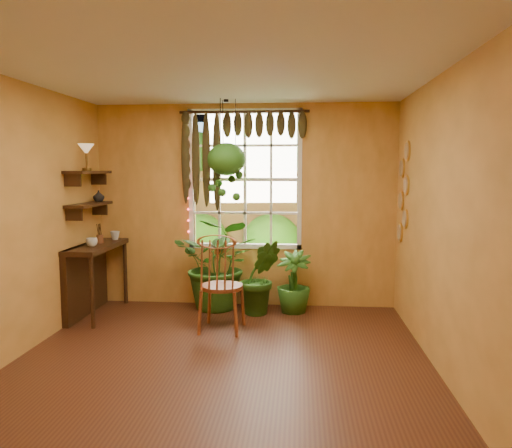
{
  "coord_description": "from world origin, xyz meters",
  "views": [
    {
      "loc": [
        0.74,
        -4.38,
        1.83
      ],
      "look_at": [
        0.25,
        1.15,
        1.23
      ],
      "focal_mm": 35.0,
      "sensor_mm": 36.0,
      "label": 1
    }
  ],
  "objects_px": {
    "windsor_chair": "(221,299)",
    "potted_plant_mid": "(260,277)",
    "potted_plant_left": "(220,263)",
    "counter_ledge": "(89,271)",
    "hanging_basket": "(227,162)"
  },
  "relations": [
    {
      "from": "windsor_chair",
      "to": "potted_plant_left",
      "type": "xyz_separation_m",
      "value": [
        -0.16,
        0.91,
        0.23
      ]
    },
    {
      "from": "windsor_chair",
      "to": "potted_plant_left",
      "type": "relative_size",
      "value": 1.07
    },
    {
      "from": "counter_ledge",
      "to": "potted_plant_mid",
      "type": "height_order",
      "value": "potted_plant_mid"
    },
    {
      "from": "windsor_chair",
      "to": "potted_plant_mid",
      "type": "relative_size",
      "value": 1.36
    },
    {
      "from": "counter_ledge",
      "to": "hanging_basket",
      "type": "xyz_separation_m",
      "value": [
        1.72,
        0.25,
        1.38
      ]
    },
    {
      "from": "potted_plant_mid",
      "to": "counter_ledge",
      "type": "bearing_deg",
      "value": -174.67
    },
    {
      "from": "potted_plant_left",
      "to": "hanging_basket",
      "type": "height_order",
      "value": "hanging_basket"
    },
    {
      "from": "windsor_chair",
      "to": "potted_plant_mid",
      "type": "height_order",
      "value": "windsor_chair"
    },
    {
      "from": "potted_plant_mid",
      "to": "potted_plant_left",
      "type": "bearing_deg",
      "value": 160.5
    },
    {
      "from": "potted_plant_left",
      "to": "hanging_basket",
      "type": "bearing_deg",
      "value": -49.56
    },
    {
      "from": "counter_ledge",
      "to": "potted_plant_left",
      "type": "xyz_separation_m",
      "value": [
        1.6,
        0.4,
        0.05
      ]
    },
    {
      "from": "windsor_chair",
      "to": "potted_plant_mid",
      "type": "xyz_separation_m",
      "value": [
        0.39,
        0.71,
        0.1
      ]
    },
    {
      "from": "hanging_basket",
      "to": "potted_plant_left",
      "type": "bearing_deg",
      "value": 130.44
    },
    {
      "from": "counter_ledge",
      "to": "hanging_basket",
      "type": "relative_size",
      "value": 0.94
    },
    {
      "from": "windsor_chair",
      "to": "potted_plant_mid",
      "type": "bearing_deg",
      "value": 65.98
    }
  ]
}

